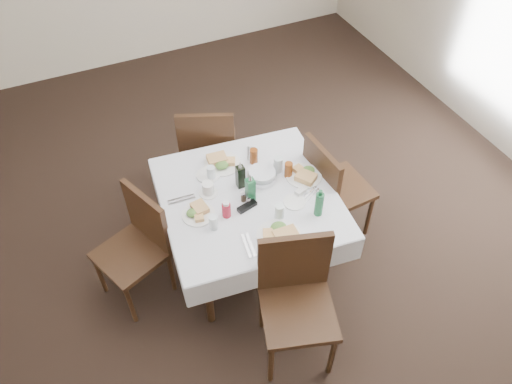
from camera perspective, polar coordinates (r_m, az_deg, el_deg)
ground_plane at (r=4.19m, az=-1.56°, el=-8.51°), size 7.00×7.00×0.00m
room_shell at (r=2.96m, az=-2.23°, el=10.90°), size 6.04×7.04×2.80m
dining_table at (r=3.72m, az=-0.84°, el=-1.30°), size 1.39×1.39×0.76m
chair_north at (r=4.37m, az=-5.50°, el=5.25°), size 0.61×0.61×0.99m
chair_south at (r=3.37m, az=4.58°, el=-11.37°), size 0.60×0.60×1.02m
chair_east at (r=4.05m, az=8.54°, el=0.77°), size 0.50×0.50×0.99m
chair_west at (r=3.76m, az=-13.29°, el=-5.45°), size 0.58×0.58×0.95m
meal_north at (r=3.88m, az=-3.98°, el=3.40°), size 0.28×0.28×0.06m
meal_south at (r=3.38m, az=2.79°, el=-4.89°), size 0.31×0.31×0.07m
meal_east at (r=3.79m, az=5.59°, el=1.98°), size 0.27×0.27×0.06m
meal_west at (r=3.54m, az=-6.67°, el=-2.31°), size 0.24×0.24×0.05m
side_plate_a at (r=3.81m, az=-5.49°, el=1.96°), size 0.18×0.18×0.01m
side_plate_b at (r=3.61m, az=4.40°, el=-1.15°), size 0.16×0.16×0.01m
water_n at (r=3.75m, az=-5.16°, el=2.20°), size 0.06×0.06×0.11m
water_s at (r=3.47m, az=2.69°, el=-2.27°), size 0.06×0.06×0.12m
water_e at (r=3.80m, az=2.54°, el=3.15°), size 0.07×0.07×0.13m
water_w at (r=3.42m, az=-4.87°, el=-3.47°), size 0.06×0.06×0.11m
iced_tea_a at (r=3.86m, az=-0.26°, el=4.12°), size 0.06×0.06×0.13m
iced_tea_b at (r=3.76m, az=3.73°, el=2.55°), size 0.06×0.06×0.13m
bread_basket at (r=3.75m, az=0.69°, el=1.93°), size 0.23×0.23×0.08m
oil_cruet_dark at (r=3.65m, az=-1.80°, el=1.86°), size 0.06×0.06×0.24m
oil_cruet_green at (r=3.55m, az=-0.65°, el=0.36°), size 0.06×0.06×0.25m
ketchup_bottle at (r=3.48m, az=-3.41°, el=-2.02°), size 0.06×0.06×0.13m
salt_shaker at (r=3.58m, az=-0.88°, el=-0.90°), size 0.03×0.03×0.07m
pepper_shaker at (r=3.59m, az=-1.46°, el=-0.55°), size 0.04×0.04×0.08m
coffee_mug at (r=3.65m, az=-5.48°, el=0.37°), size 0.14×0.14×0.10m
sunglasses at (r=3.56m, az=-1.03°, el=-1.66°), size 0.16×0.08×0.03m
green_bottle at (r=3.49m, az=7.22°, el=-1.35°), size 0.06×0.06×0.23m
sugar_caddy at (r=3.67m, az=5.11°, el=0.07°), size 0.10×0.07×0.04m
cutlery_n at (r=3.98m, az=-0.70°, el=4.43°), size 0.10×0.16×0.01m
cutlery_s at (r=3.35m, az=-0.86°, el=-6.11°), size 0.08×0.21×0.01m
cutlery_e at (r=3.68m, az=6.31°, el=-0.21°), size 0.17×0.10×0.01m
cutlery_w at (r=3.66m, az=-8.52°, el=-0.85°), size 0.20×0.06×0.01m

